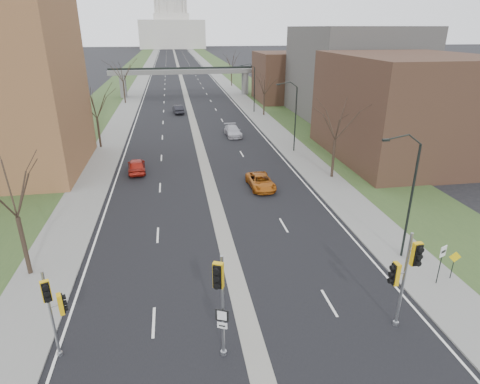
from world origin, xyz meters
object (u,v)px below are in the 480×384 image
object	(u,v)px
signal_pole_median	(220,292)
warning_sign	(454,261)
car_right_near	(261,181)
signal_pole_left	(53,303)
speed_limit_sign	(442,258)
car_left_near	(137,165)
signal_pole_right	(405,270)
car_left_far	(178,109)
car_right_mid	(233,131)

from	to	relation	value
signal_pole_median	warning_sign	distance (m)	15.84
car_right_near	signal_pole_left	bearing A→B (deg)	-127.59
warning_sign	car_right_near	size ratio (longest dim) A/B	0.40
warning_sign	speed_limit_sign	bearing A→B (deg)	-154.77
warning_sign	car_left_near	size ratio (longest dim) A/B	0.42
signal_pole_right	car_left_far	xyz separation A→B (m)	(-9.94, 60.07, -2.88)
car_left_near	car_right_near	xyz separation A→B (m)	(12.48, -6.82, -0.11)
car_left_near	signal_pole_right	bearing A→B (deg)	114.04
signal_pole_right	car_right_mid	distance (m)	41.90
signal_pole_left	car_left_near	world-z (taller)	signal_pole_left
signal_pole_left	speed_limit_sign	world-z (taller)	signal_pole_left
signal_pole_left	signal_pole_right	bearing A→B (deg)	-23.97
warning_sign	car_right_mid	world-z (taller)	warning_sign
car_left_near	car_left_far	world-z (taller)	car_left_near
car_right_near	speed_limit_sign	bearing A→B (deg)	-70.06
signal_pole_left	car_right_mid	distance (m)	43.45
warning_sign	car_left_far	distance (m)	58.69
warning_sign	car_right_near	world-z (taller)	warning_sign
signal_pole_left	signal_pole_right	xyz separation A→B (m)	(16.87, -0.83, 0.51)
speed_limit_sign	car_right_near	xyz separation A→B (m)	(-7.30, 17.72, -1.26)
signal_pole_right	car_right_near	xyz separation A→B (m)	(-2.75, 20.88, -2.97)
speed_limit_sign	car_right_near	bearing A→B (deg)	89.10
signal_pole_left	signal_pole_median	bearing A→B (deg)	-32.15
signal_pole_left	speed_limit_sign	xyz separation A→B (m)	(21.41, 2.34, -1.20)
car_left_far	car_right_mid	bearing A→B (deg)	106.09
signal_pole_left	warning_sign	xyz separation A→B (m)	(22.62, 2.69, -1.76)
warning_sign	car_left_far	xyz separation A→B (m)	(-15.69, 56.55, -0.61)
signal_pole_median	warning_sign	size ratio (longest dim) A/B	2.87
signal_pole_left	speed_limit_sign	distance (m)	21.57
signal_pole_left	signal_pole_right	size ratio (longest dim) A/B	0.86
warning_sign	car_left_far	size ratio (longest dim) A/B	0.42
car_left_near	car_left_far	xyz separation A→B (m)	(5.29, 32.37, -0.01)
signal_pole_right	car_right_mid	bearing A→B (deg)	89.99
signal_pole_median	signal_pole_right	distance (m)	9.36
signal_pole_median	speed_limit_sign	size ratio (longest dim) A/B	2.11
car_right_near	signal_pole_right	bearing A→B (deg)	-84.94
signal_pole_left	car_left_near	xyz separation A→B (m)	(1.64, 26.87, -2.36)
signal_pole_left	car_right_near	size ratio (longest dim) A/B	0.99
signal_pole_right	car_right_near	bearing A→B (deg)	94.19
car_right_mid	speed_limit_sign	bearing A→B (deg)	-81.73
speed_limit_sign	car_left_near	xyz separation A→B (m)	(-19.77, 24.54, -1.15)
car_right_mid	warning_sign	bearing A→B (deg)	-79.90
car_right_near	warning_sign	bearing A→B (deg)	-66.37
signal_pole_median	car_left_near	distance (m)	29.11
warning_sign	car_left_near	world-z (taller)	warning_sign
signal_pole_right	speed_limit_sign	xyz separation A→B (m)	(4.55, 3.16, -1.71)
signal_pole_median	car_right_mid	distance (m)	43.04
signal_pole_median	car_left_far	xyz separation A→B (m)	(-0.61, 60.70, -3.12)
signal_pole_right	car_left_near	xyz separation A→B (m)	(-15.23, 27.70, -2.87)
car_right_near	car_left_near	bearing A→B (deg)	148.88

